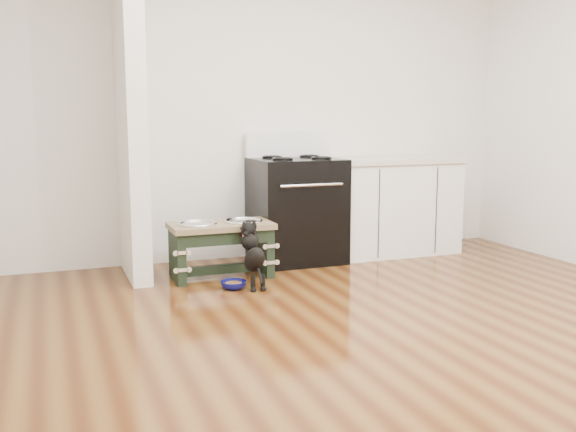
# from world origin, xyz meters

# --- Properties ---
(ground) EXTENTS (5.00, 5.00, 0.00)m
(ground) POSITION_xyz_m (0.00, 0.00, 0.00)
(ground) COLOR #45210C
(ground) RESTS_ON ground
(room_shell) EXTENTS (5.00, 5.00, 5.00)m
(room_shell) POSITION_xyz_m (0.00, 0.00, 1.62)
(room_shell) COLOR silver
(room_shell) RESTS_ON ground
(partition_wall) EXTENTS (0.15, 0.80, 2.70)m
(partition_wall) POSITION_xyz_m (-1.18, 2.10, 1.35)
(partition_wall) COLOR silver
(partition_wall) RESTS_ON ground
(oven_range) EXTENTS (0.76, 0.69, 1.14)m
(oven_range) POSITION_xyz_m (0.25, 2.16, 0.48)
(oven_range) COLOR black
(oven_range) RESTS_ON ground
(cabinet_run) EXTENTS (1.24, 0.64, 0.91)m
(cabinet_run) POSITION_xyz_m (1.23, 2.18, 0.45)
(cabinet_run) COLOR white
(cabinet_run) RESTS_ON ground
(dog_feeder) EXTENTS (0.81, 0.43, 0.46)m
(dog_feeder) POSITION_xyz_m (-0.54, 1.80, 0.32)
(dog_feeder) COLOR black
(dog_feeder) RESTS_ON ground
(puppy) EXTENTS (0.14, 0.42, 0.50)m
(puppy) POSITION_xyz_m (-0.39, 1.43, 0.27)
(puppy) COLOR black
(puppy) RESTS_ON ground
(floor_bowl) EXTENTS (0.21, 0.21, 0.06)m
(floor_bowl) POSITION_xyz_m (-0.55, 1.43, 0.03)
(floor_bowl) COLOR #0C0D54
(floor_bowl) RESTS_ON ground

